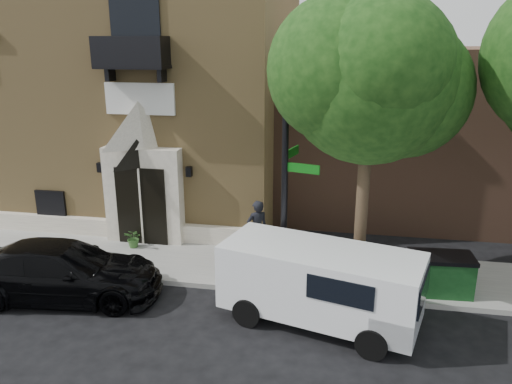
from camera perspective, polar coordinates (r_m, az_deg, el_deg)
ground at (r=14.90m, az=-12.72°, el=-10.16°), size 120.00×120.00×0.00m
sidewalk at (r=15.80m, az=-7.26°, el=-7.91°), size 42.00×3.00×0.15m
church at (r=21.88m, az=-12.76°, el=11.23°), size 12.20×11.01×9.30m
street_tree_left at (r=12.50m, az=13.08°, el=12.76°), size 4.97×4.38×7.77m
black_sedan at (r=14.48m, az=-21.22°, el=-8.43°), size 5.51×2.83×1.53m
cargo_van at (r=12.29m, az=8.11°, el=-10.36°), size 5.08×3.07×1.94m
street_sign at (r=13.11m, az=3.42°, el=2.58°), size 1.01×1.19×6.54m
fire_hydrant at (r=13.80m, az=12.48°, el=-9.94°), size 0.45×0.36×0.80m
dumpster at (r=14.41m, az=20.29°, el=-8.72°), size 1.71×1.04×1.09m
planter at (r=16.89m, az=-13.77°, el=-5.14°), size 0.66×0.60×0.64m
pedestrian_near at (r=15.39m, az=0.13°, el=-4.34°), size 0.82×0.76×1.89m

